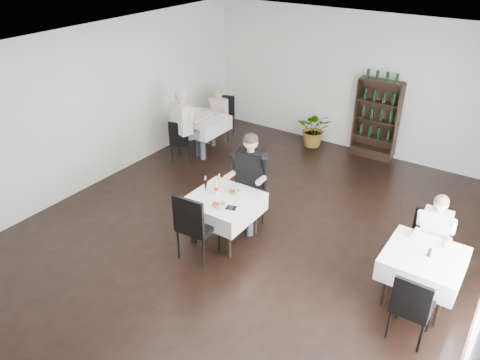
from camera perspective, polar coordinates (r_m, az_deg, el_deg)
name	(u,v)px	position (r m, az deg, el deg)	size (l,w,h in m)	color
room_shell	(239,160)	(6.79, -0.10, 2.43)	(9.00, 9.00, 9.00)	black
wine_shelf	(376,120)	(10.43, 16.26, 7.01)	(0.90, 0.28, 1.75)	black
main_table	(223,206)	(7.37, -2.03, -3.13)	(1.03, 1.03, 0.77)	black
left_table	(202,124)	(10.46, -4.70, 6.80)	(0.98, 0.98, 0.77)	black
right_table	(423,263)	(6.64, 21.43, -9.45)	(0.98, 0.98, 0.77)	black
potted_tree	(315,129)	(10.84, 9.09, 6.19)	(0.75, 0.65, 0.84)	#2E6121
main_chair_far	(249,191)	(7.79, 1.10, -1.36)	(0.56, 0.56, 1.06)	black
main_chair_near	(194,223)	(6.94, -5.57, -5.24)	(0.56, 0.56, 1.13)	black
left_chair_far	(223,114)	(11.11, -2.03, 7.99)	(0.57, 0.58, 1.01)	black
left_chair_near	(181,139)	(9.94, -7.15, 4.99)	(0.54, 0.55, 0.95)	black
right_chair_far	(428,238)	(7.27, 21.95, -6.55)	(0.58, 0.58, 0.98)	black
right_chair_near	(412,305)	(6.07, 20.20, -14.07)	(0.45, 0.46, 0.98)	black
diner_main	(249,174)	(7.57, 1.09, 0.72)	(0.69, 0.73, 1.64)	#3B3B42
diner_left_far	(217,111)	(10.83, -2.77, 8.35)	(0.51, 0.52, 1.28)	#3B3B42
diner_left_near	(186,120)	(9.82, -6.62, 7.29)	(0.69, 0.73, 1.64)	#3B3B42
diner_right_far	(434,233)	(7.00, 22.54, -5.94)	(0.51, 0.51, 1.34)	#3B3B42
plate_far	(235,192)	(7.40, -0.67, -1.48)	(0.26, 0.26, 0.07)	white
plate_near	(219,205)	(7.07, -2.62, -3.06)	(0.31, 0.31, 0.08)	white
pilsner_dark	(206,186)	(7.37, -4.20, -0.73)	(0.07, 0.07, 0.30)	black
pilsner_lager	(219,185)	(7.37, -2.54, -0.60)	(0.07, 0.07, 0.32)	gold
coke_bottle	(217,188)	(7.34, -2.88, -0.93)	(0.07, 0.07, 0.27)	silver
napkin_cutlery	(231,208)	(7.02, -1.12, -3.39)	(0.20, 0.18, 0.02)	black
pepper_mill	(430,253)	(6.51, 22.11, -8.20)	(0.04, 0.04, 0.11)	black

